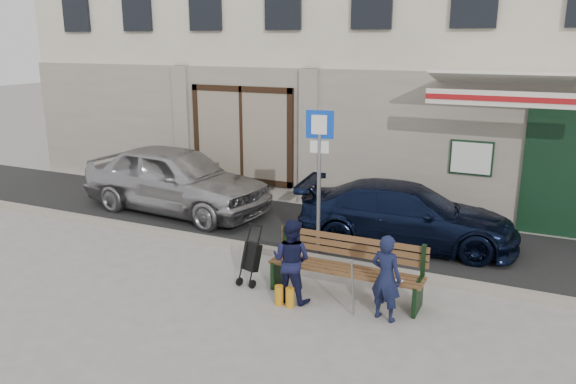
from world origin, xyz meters
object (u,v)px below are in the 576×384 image
Objects in this scene: car_silver at (176,179)px; car_navy at (406,215)px; bench at (343,268)px; parking_sign at (319,160)px; woman at (291,260)px; man at (386,278)px; stroller at (251,258)px.

car_silver is 1.10× the size of car_navy.
car_navy is 1.72× the size of bench.
car_silver is 5.62m from bench.
car_silver is 1.88× the size of bench.
parking_sign is 2.25m from woman.
car_silver is 3.59× the size of man.
bench is 0.93m from man.
car_navy is at bearing -67.39° from man.
stroller is at bearing -16.81° from woman.
car_silver is 5.29m from woman.
car_navy is 1.55× the size of parking_sign.
man reaches higher than bench.
woman is (4.32, -3.04, -0.12)m from car_silver.
woman is (-0.65, -0.45, 0.19)m from bench.
car_navy is at bearing 82.89° from bench.
man is (0.46, -3.10, 0.03)m from car_navy.
bench is 0.82m from woman.
car_silver is at bearing -13.62° from man.
car_silver is at bearing 155.22° from parking_sign.
car_silver reaches higher than stroller.
bench is 1.91× the size of man.
car_navy reaches higher than stroller.
car_silver is at bearing 159.73° from stroller.
man is (1.80, -1.91, -1.15)m from parking_sign.
man is 2.33m from stroller.
stroller is (3.47, -2.75, -0.34)m from car_silver.
parking_sign is 2.17m from stroller.
stroller is (-0.85, 0.30, -0.22)m from woman.
man is at bearing -113.01° from car_silver.
bench is 1.86× the size of woman.
car_silver is 3.50× the size of woman.
man is at bearing -177.20° from woman.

